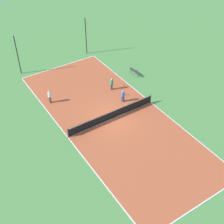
% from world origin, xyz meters
% --- Properties ---
extents(ground_plane, '(80.00, 80.00, 0.00)m').
position_xyz_m(ground_plane, '(0.00, 0.00, 0.00)').
color(ground_plane, '#518E47').
extents(court_surface, '(10.30, 24.86, 0.02)m').
position_xyz_m(court_surface, '(0.00, 0.00, 0.01)').
color(court_surface, '#B75633').
rests_on(court_surface, ground_plane).
extents(tennis_net, '(10.10, 0.10, 1.03)m').
position_xyz_m(tennis_net, '(0.00, 0.00, 0.55)').
color(tennis_net, black).
rests_on(tennis_net, court_surface).
extents(bench, '(0.36, 1.86, 0.45)m').
position_xyz_m(bench, '(7.05, 5.66, 0.39)').
color(bench, '#333338').
rests_on(bench, ground_plane).
extents(player_near_white, '(0.47, 0.47, 1.59)m').
position_xyz_m(player_near_white, '(-4.17, 6.00, 0.93)').
color(player_near_white, '#4C4C51').
rests_on(player_near_white, court_surface).
extents(player_near_blue, '(0.71, 0.98, 1.40)m').
position_xyz_m(player_near_blue, '(2.63, 1.82, 0.81)').
color(player_near_blue, navy).
rests_on(player_near_blue, court_surface).
extents(player_far_green, '(0.76, 0.97, 1.51)m').
position_xyz_m(player_far_green, '(2.85, 4.44, 0.88)').
color(player_far_green, navy).
rests_on(player_far_green, court_surface).
extents(tennis_ball_midcourt, '(0.07, 0.07, 0.07)m').
position_xyz_m(tennis_ball_midcourt, '(2.22, 11.48, 0.06)').
color(tennis_ball_midcourt, '#CCE033').
rests_on(tennis_ball_midcourt, court_surface).
extents(tennis_ball_near_net, '(0.07, 0.07, 0.07)m').
position_xyz_m(tennis_ball_near_net, '(3.39, 5.09, 0.06)').
color(tennis_ball_near_net, '#CCE033').
rests_on(tennis_ball_near_net, court_surface).
extents(tennis_ball_far_baseline, '(0.07, 0.07, 0.07)m').
position_xyz_m(tennis_ball_far_baseline, '(4.33, 4.49, 0.06)').
color(tennis_ball_far_baseline, '#CCE033').
rests_on(tennis_ball_far_baseline, court_surface).
extents(tennis_ball_left_sideline, '(0.07, 0.07, 0.07)m').
position_xyz_m(tennis_ball_left_sideline, '(2.15, -7.77, 0.06)').
color(tennis_ball_left_sideline, '#CCE033').
rests_on(tennis_ball_left_sideline, court_surface).
extents(fence_post_back_left, '(0.12, 0.12, 5.04)m').
position_xyz_m(fence_post_back_left, '(-4.71, 13.57, 2.52)').
color(fence_post_back_left, black).
rests_on(fence_post_back_left, ground_plane).
extents(fence_post_back_right, '(0.12, 0.12, 5.04)m').
position_xyz_m(fence_post_back_right, '(4.71, 13.57, 2.52)').
color(fence_post_back_right, black).
rests_on(fence_post_back_right, ground_plane).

